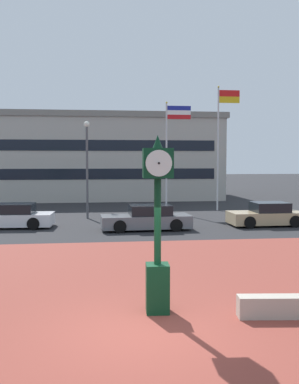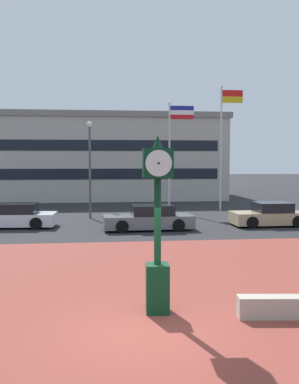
{
  "view_description": "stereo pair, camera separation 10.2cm",
  "coord_description": "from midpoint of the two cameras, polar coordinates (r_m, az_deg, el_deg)",
  "views": [
    {
      "loc": [
        -0.96,
        -9.3,
        3.61
      ],
      "look_at": [
        0.35,
        1.2,
        2.85
      ],
      "focal_mm": 42.57,
      "sensor_mm": 36.0,
      "label": 1
    },
    {
      "loc": [
        -0.85,
        -9.31,
        3.61
      ],
      "look_at": [
        0.35,
        1.2,
        2.85
      ],
      "focal_mm": 42.57,
      "sensor_mm": 36.0,
      "label": 2
    }
  ],
  "objects": [
    {
      "name": "ground_plane",
      "position": [
        10.02,
        -1.5,
        -17.03
      ],
      "size": [
        200.0,
        200.0,
        0.0
      ],
      "primitive_type": "plane",
      "color": "#262628"
    },
    {
      "name": "plaza_brick_paving",
      "position": [
        13.06,
        -2.91,
        -11.94
      ],
      "size": [
        44.0,
        14.44,
        0.01
      ],
      "primitive_type": "cube",
      "color": "brown",
      "rests_on": "ground"
    },
    {
      "name": "street_lamp_post",
      "position": [
        28.01,
        -7.94,
        4.19
      ],
      "size": [
        0.36,
        0.36,
        5.92
      ],
      "color": "#4C4C51",
      "rests_on": "ground"
    },
    {
      "name": "civic_building",
      "position": [
        45.06,
        -6.42,
        4.38
      ],
      "size": [
        22.23,
        13.67,
        7.69
      ],
      "color": "#B2ADA3",
      "rests_on": "ground"
    },
    {
      "name": "street_clock",
      "position": [
        10.65,
        0.74,
        -3.98
      ],
      "size": [
        0.73,
        0.8,
        4.18
      ],
      "rotation": [
        0.0,
        0.0,
        -0.07
      ],
      "color": "#0C381E",
      "rests_on": "ground"
    },
    {
      "name": "car_street_far",
      "position": [
        25.26,
        -17.1,
        -3.0
      ],
      "size": [
        4.61,
        2.13,
        1.28
      ],
      "rotation": [
        0.0,
        0.0,
        1.51
      ],
      "color": "silver",
      "rests_on": "ground"
    },
    {
      "name": "flagpole_primary",
      "position": [
        31.76,
        2.44,
        5.83
      ],
      "size": [
        1.77,
        0.14,
        7.6
      ],
      "color": "silver",
      "rests_on": "ground"
    },
    {
      "name": "flagpole_secondary",
      "position": [
        32.57,
        8.76,
        6.69
      ],
      "size": [
        1.59,
        0.14,
        8.74
      ],
      "color": "silver",
      "rests_on": "ground"
    },
    {
      "name": "car_street_near",
      "position": [
        25.68,
        14.4,
        -2.84
      ],
      "size": [
        4.07,
        1.96,
        1.28
      ],
      "rotation": [
        0.0,
        0.0,
        1.58
      ],
      "color": "tan",
      "rests_on": "ground"
    },
    {
      "name": "car_street_distant",
      "position": [
        23.4,
        -0.46,
        -3.37
      ],
      "size": [
        4.63,
        1.97,
        1.28
      ],
      "rotation": [
        0.0,
        0.0,
        1.61
      ],
      "color": "slate",
      "rests_on": "ground"
    }
  ]
}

